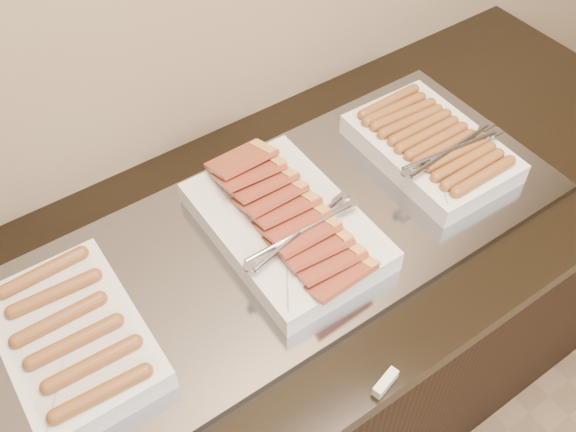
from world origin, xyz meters
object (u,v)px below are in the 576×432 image
object	(u,v)px
dish_center	(286,224)
dish_left	(73,337)
warming_tray	(283,238)
counter	(281,353)
dish_right	(432,146)

from	to	relation	value
dish_center	dish_left	bearing A→B (deg)	-179.90
warming_tray	counter	bearing A→B (deg)	180.00
counter	dish_right	xyz separation A→B (m)	(0.41, -0.00, 0.50)
warming_tray	dish_center	world-z (taller)	dish_center
counter	dish_right	size ratio (longest dim) A/B	5.74
counter	dish_left	world-z (taller)	dish_left
warming_tray	dish_right	bearing A→B (deg)	-0.54
dish_left	counter	bearing A→B (deg)	0.89
dish_left	dish_center	xyz separation A→B (m)	(0.44, -0.00, 0.00)
warming_tray	dish_left	xyz separation A→B (m)	(-0.44, 0.00, 0.04)
warming_tray	dish_left	size ratio (longest dim) A/B	3.52
dish_right	warming_tray	bearing A→B (deg)	-179.29
dish_left	dish_right	xyz separation A→B (m)	(0.83, -0.00, 0.01)
warming_tray	dish_center	xyz separation A→B (m)	(0.01, -0.00, 0.04)
counter	warming_tray	size ratio (longest dim) A/B	1.72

